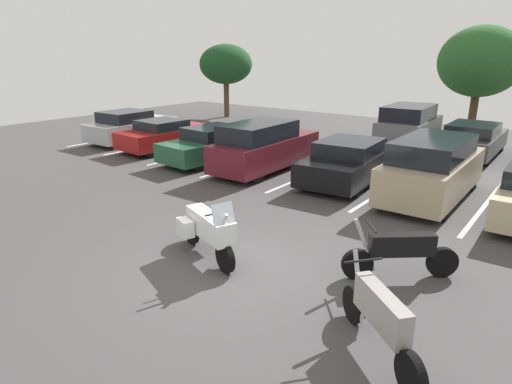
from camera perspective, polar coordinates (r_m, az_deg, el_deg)
ground at (r=8.99m, az=-4.55°, el=-10.33°), size 44.00×44.00×0.10m
motorcycle_touring at (r=9.18m, az=-6.22°, el=-4.83°), size 2.14×1.15×1.43m
motorcycle_second at (r=8.85m, az=18.27°, el=-7.39°), size 1.82×1.55×1.24m
motorcycle_third at (r=6.70m, az=15.82°, el=-15.44°), size 1.82×1.54×1.24m
parking_stripes at (r=15.59m, az=6.76°, el=2.18°), size 22.71×5.07×0.01m
car_silver at (r=22.07m, az=-15.91°, el=8.18°), size 2.05×4.38×1.50m
car_red at (r=19.91m, az=-11.68°, el=7.31°), size 2.11×4.36×1.34m
car_green at (r=17.60m, az=-5.12°, el=6.28°), size 2.15×5.01×1.38m
car_maroon at (r=15.95m, az=1.06°, el=5.94°), size 1.86×4.83×1.80m
car_black at (r=15.03m, az=12.14°, el=3.99°), size 2.29×4.90×1.41m
car_tan at (r=13.78m, az=21.99°, el=2.84°), size 1.89×4.76×1.85m
car_far_grey at (r=21.32m, az=19.27°, el=8.14°), size 2.14×4.36×1.88m
car_far_charcoal at (r=20.35m, az=26.43°, el=6.13°), size 1.93×4.62×1.39m
tree_far_left at (r=29.44m, az=-3.95°, el=16.23°), size 3.40×3.40×4.62m
tree_center at (r=26.54m, az=27.20°, el=14.85°), size 4.26×4.26×5.49m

